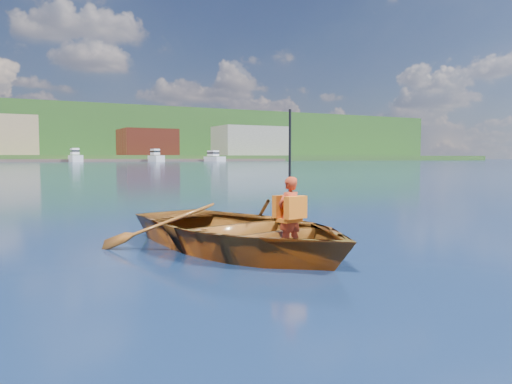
# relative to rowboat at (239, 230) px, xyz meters

# --- Properties ---
(ground) EXTENTS (600.00, 600.00, 0.00)m
(ground) POSITION_rel_rowboat_xyz_m (-1.20, -0.68, -0.29)
(ground) COLOR #152140
(ground) RESTS_ON ground
(rowboat) EXTENTS (3.91, 4.83, 0.88)m
(rowboat) POSITION_rel_rowboat_xyz_m (0.00, 0.00, 0.00)
(rowboat) COLOR brown
(rowboat) RESTS_ON ground
(child_paddler) EXTENTS (0.41, 0.40, 1.92)m
(child_paddler) POSITION_rel_rowboat_xyz_m (0.35, -0.84, 0.33)
(child_paddler) COLOR #A73319
(child_paddler) RESTS_ON ground
(dock) EXTENTS (160.02, 11.13, 0.80)m
(dock) POSITION_rel_rowboat_xyz_m (10.30, 147.32, 0.11)
(dock) COLOR brown
(dock) RESTS_ON ground
(hillside_trees) EXTENTS (304.67, 87.88, 24.45)m
(hillside_trees) POSITION_rel_rowboat_xyz_m (0.63, 225.25, 15.00)
(hillside_trees) COLOR #382314
(hillside_trees) RESTS_ON ground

